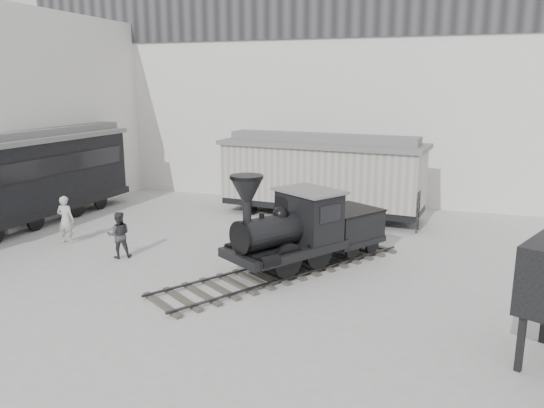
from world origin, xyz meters
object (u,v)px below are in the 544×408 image
(locomotive, at_px, (301,233))
(visitor_a, at_px, (66,220))
(passenger_coach, at_px, (1,181))
(visitor_b, at_px, (119,235))
(boxcar, at_px, (321,174))

(locomotive, distance_m, visitor_a, 9.13)
(passenger_coach, distance_m, visitor_b, 6.66)
(locomotive, xyz_separation_m, visitor_b, (-6.24, -0.95, -0.38))
(visitor_a, bearing_deg, locomotive, 174.61)
(passenger_coach, xyz_separation_m, visitor_b, (6.38, -1.43, -1.25))
(locomotive, xyz_separation_m, boxcar, (-0.96, 6.91, 0.77))
(locomotive, relative_size, visitor_a, 4.77)
(boxcar, xyz_separation_m, passenger_coach, (-11.66, -6.43, 0.11))
(visitor_a, xyz_separation_m, visitor_b, (2.88, -0.84, -0.10))
(visitor_b, bearing_deg, boxcar, -157.10)
(boxcar, distance_m, passenger_coach, 13.32)
(locomotive, distance_m, boxcar, 7.02)
(locomotive, bearing_deg, boxcar, 131.33)
(passenger_coach, bearing_deg, visitor_b, -9.77)
(locomotive, xyz_separation_m, passenger_coach, (-12.62, 0.48, 0.88))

